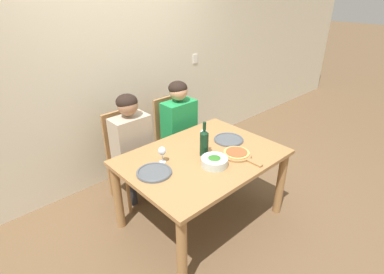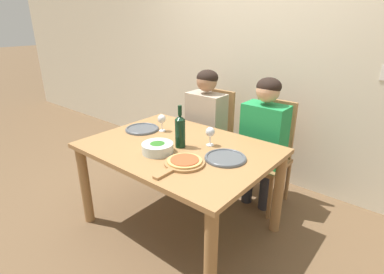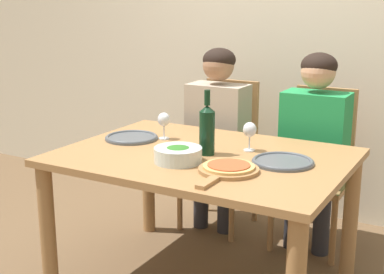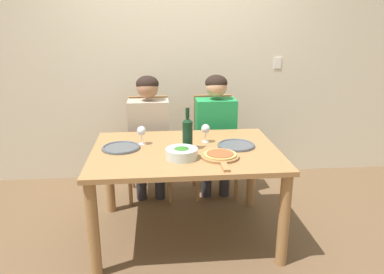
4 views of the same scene
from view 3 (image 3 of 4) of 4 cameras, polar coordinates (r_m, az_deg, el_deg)
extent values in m
cube|color=beige|center=(3.80, 10.78, 11.97)|extent=(10.00, 0.05, 2.70)
cube|color=#9E7042|center=(2.71, 1.25, -2.17)|extent=(1.43, 1.04, 0.04)
cylinder|color=#9E7042|center=(2.86, -15.14, -9.66)|extent=(0.08, 0.08, 0.70)
cylinder|color=#9E7042|center=(3.52, -4.68, -4.60)|extent=(0.08, 0.08, 0.70)
cylinder|color=#9E7042|center=(3.03, 16.54, -8.35)|extent=(0.08, 0.08, 0.70)
cube|color=#9E7042|center=(3.57, 2.85, -3.20)|extent=(0.42, 0.42, 0.04)
cube|color=#9E7042|center=(3.67, 4.27, 1.90)|extent=(0.38, 0.03, 0.54)
cylinder|color=#9E7042|center=(3.57, -1.31, -6.87)|extent=(0.04, 0.04, 0.40)
cylinder|color=#9E7042|center=(3.41, 4.25, -7.98)|extent=(0.04, 0.04, 0.40)
cylinder|color=#9E7042|center=(3.88, 1.55, -5.11)|extent=(0.04, 0.04, 0.40)
cylinder|color=#9E7042|center=(3.73, 6.75, -6.02)|extent=(0.04, 0.04, 0.40)
cube|color=#9E7042|center=(3.35, 12.76, -4.74)|extent=(0.42, 0.42, 0.04)
cube|color=#9E7042|center=(3.45, 13.96, 0.74)|extent=(0.38, 0.03, 0.54)
cylinder|color=#9E7042|center=(3.31, 8.41, -8.76)|extent=(0.04, 0.04, 0.40)
cylinder|color=#9E7042|center=(3.21, 14.83, -9.87)|extent=(0.04, 0.04, 0.40)
cylinder|color=#9E7042|center=(3.65, 10.58, -6.66)|extent=(0.04, 0.04, 0.40)
cylinder|color=#9E7042|center=(3.55, 16.42, -7.58)|extent=(0.04, 0.04, 0.40)
cylinder|color=#28282D|center=(3.61, 0.96, -6.33)|extent=(0.10, 0.10, 0.43)
cylinder|color=#28282D|center=(3.53, 3.54, -6.83)|extent=(0.10, 0.10, 0.43)
cube|color=tan|center=(3.48, 2.76, 1.24)|extent=(0.38, 0.22, 0.54)
cylinder|color=tan|center=(3.40, -2.13, -1.63)|extent=(0.07, 0.31, 0.14)
cylinder|color=tan|center=(3.22, 3.96, -2.59)|extent=(0.07, 0.31, 0.14)
sphere|color=#9E7051|center=(3.41, 2.84, 7.64)|extent=(0.20, 0.20, 0.20)
ellipsoid|color=black|center=(3.42, 2.93, 8.24)|extent=(0.21, 0.21, 0.15)
cylinder|color=#28282D|center=(3.37, 10.70, -8.11)|extent=(0.10, 0.10, 0.43)
cylinder|color=#28282D|center=(3.33, 13.66, -8.60)|extent=(0.10, 0.10, 0.43)
cube|color=#1E8C47|center=(3.25, 12.93, -0.04)|extent=(0.38, 0.22, 0.54)
cylinder|color=#1E8C47|center=(3.13, 7.97, -3.20)|extent=(0.07, 0.31, 0.14)
cylinder|color=#1E8C47|center=(3.02, 15.08, -4.24)|extent=(0.07, 0.31, 0.14)
sphere|color=tan|center=(3.18, 13.32, 6.79)|extent=(0.20, 0.20, 0.20)
ellipsoid|color=black|center=(3.19, 13.41, 7.43)|extent=(0.21, 0.21, 0.15)
cylinder|color=black|center=(2.66, 1.58, 0.40)|extent=(0.08, 0.08, 0.22)
cone|color=black|center=(2.64, 1.60, 3.06)|extent=(0.08, 0.08, 0.03)
cylinder|color=black|center=(2.63, 1.60, 4.22)|extent=(0.03, 0.03, 0.08)
cylinder|color=silver|center=(2.56, -1.50, -1.91)|extent=(0.23, 0.23, 0.07)
ellipsoid|color=#2D6B23|center=(2.56, -1.50, -1.84)|extent=(0.19, 0.19, 0.08)
cylinder|color=#4C5156|center=(3.01, -6.46, -0.11)|extent=(0.30, 0.30, 0.01)
torus|color=#4C5156|center=(3.01, -6.47, 0.00)|extent=(0.29, 0.29, 0.02)
cylinder|color=#4C5156|center=(2.58, 9.67, -2.66)|extent=(0.30, 0.30, 0.01)
torus|color=#4C5156|center=(2.58, 9.67, -2.54)|extent=(0.29, 0.29, 0.02)
cylinder|color=#9E7042|center=(2.43, 3.94, -3.50)|extent=(0.28, 0.28, 0.02)
cube|color=#9E7042|center=(2.25, 1.64, -4.92)|extent=(0.04, 0.14, 0.02)
cylinder|color=tan|center=(2.42, 3.94, -3.17)|extent=(0.24, 0.24, 0.01)
cylinder|color=#AD4C28|center=(2.42, 3.95, -2.99)|extent=(0.19, 0.19, 0.01)
cylinder|color=silver|center=(3.00, -2.99, -0.16)|extent=(0.06, 0.06, 0.01)
cylinder|color=silver|center=(2.99, -3.00, 0.60)|extent=(0.01, 0.01, 0.07)
ellipsoid|color=silver|center=(2.97, -3.02, 1.89)|extent=(0.07, 0.07, 0.08)
ellipsoid|color=maroon|center=(2.97, -3.01, 1.66)|extent=(0.06, 0.06, 0.03)
cylinder|color=silver|center=(2.77, 6.12, -1.41)|extent=(0.06, 0.06, 0.01)
cylinder|color=silver|center=(2.76, 6.14, -0.60)|extent=(0.01, 0.01, 0.07)
ellipsoid|color=silver|center=(2.75, 6.18, 0.79)|extent=(0.07, 0.07, 0.08)
ellipsoid|color=maroon|center=(2.75, 6.17, 0.55)|extent=(0.06, 0.06, 0.03)
camera|label=1|loc=(3.02, -51.72, 21.30)|focal=28.00mm
camera|label=2|loc=(0.77, 49.14, 22.47)|focal=28.00mm
camera|label=4|loc=(1.50, -79.11, 10.51)|focal=35.00mm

